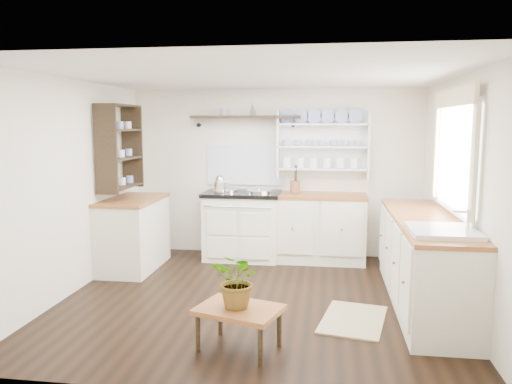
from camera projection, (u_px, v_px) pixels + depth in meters
floor at (256, 299)px, 5.25m from camera, size 4.00×3.80×0.01m
wall_back at (275, 173)px, 6.95m from camera, size 4.00×0.02×2.30m
wall_right at (461, 194)px, 4.81m from camera, size 0.02×3.80×2.30m
wall_left at (73, 187)px, 5.37m from camera, size 0.02×3.80×2.30m
ceiling at (256, 76)px, 4.93m from camera, size 4.00×3.80×0.01m
window at (454, 151)px, 4.91m from camera, size 0.08×1.55×1.22m
aga_cooker at (242, 225)px, 6.78m from camera, size 1.03×0.71×0.95m
back_cabinets at (317, 227)px, 6.67m from camera, size 1.27×0.63×0.90m
right_cabinets at (424, 260)px, 5.04m from camera, size 0.62×2.43×0.90m
belfast_sink at (442, 245)px, 4.26m from camera, size 0.55×0.60×0.45m
left_cabinets at (133, 233)px, 6.30m from camera, size 0.62×1.13×0.90m
plate_rack at (323, 144)px, 6.77m from camera, size 1.20×0.22×0.90m
high_shelf at (246, 118)px, 6.79m from camera, size 1.50×0.29×0.16m
left_shelving at (120, 146)px, 6.18m from camera, size 0.28×0.80×1.05m
kettle at (220, 184)px, 6.62m from camera, size 0.17×0.17×0.21m
utensil_crock at (295, 187)px, 6.72m from camera, size 0.13×0.13×0.15m
center_table at (239, 313)px, 4.03m from camera, size 0.76×0.64×0.36m
potted_plant at (239, 280)px, 3.99m from camera, size 0.52×0.50×0.45m
floor_rug at (353, 319)px, 4.67m from camera, size 0.71×0.94×0.02m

